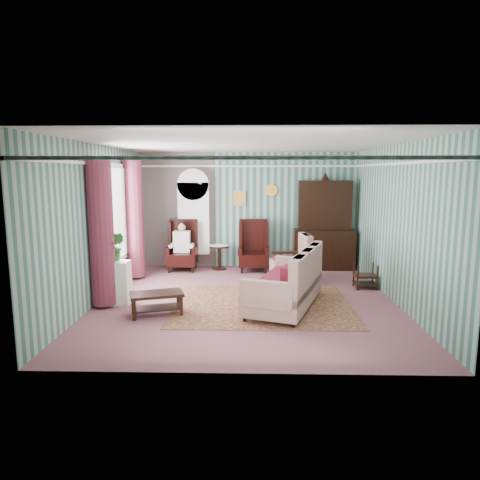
{
  "coord_description": "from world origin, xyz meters",
  "views": [
    {
      "loc": [
        0.08,
        -7.82,
        2.38
      ],
      "look_at": [
        -0.13,
        0.6,
        1.06
      ],
      "focal_mm": 32.0,
      "sensor_mm": 36.0,
      "label": 1
    }
  ],
  "objects_px": {
    "dresser_hutch": "(324,222)",
    "sofa": "(284,276)",
    "wingback_right": "(253,246)",
    "floral_armchair": "(290,262)",
    "coffee_table": "(157,304)",
    "wingback_left": "(182,245)",
    "seated_woman": "(182,247)",
    "round_side_table": "(219,257)",
    "plant_stand": "(115,283)",
    "bookcase": "(194,224)",
    "nest_table": "(365,276)"
  },
  "relations": [
    {
      "from": "nest_table",
      "to": "dresser_hutch",
      "type": "bearing_deg",
      "value": 107.39
    },
    {
      "from": "round_side_table",
      "to": "plant_stand",
      "type": "xyz_separation_m",
      "value": [
        -1.7,
        -2.9,
        0.1
      ]
    },
    {
      "from": "coffee_table",
      "to": "wingback_right",
      "type": "bearing_deg",
      "value": 63.71
    },
    {
      "from": "nest_table",
      "to": "floral_armchair",
      "type": "bearing_deg",
      "value": 163.08
    },
    {
      "from": "wingback_right",
      "to": "coffee_table",
      "type": "relative_size",
      "value": 1.43
    },
    {
      "from": "bookcase",
      "to": "coffee_table",
      "type": "xyz_separation_m",
      "value": [
        -0.15,
        -3.73,
        -0.93
      ]
    },
    {
      "from": "wingback_right",
      "to": "seated_woman",
      "type": "height_order",
      "value": "wingback_right"
    },
    {
      "from": "floral_armchair",
      "to": "round_side_table",
      "type": "bearing_deg",
      "value": 45.31
    },
    {
      "from": "bookcase",
      "to": "dresser_hutch",
      "type": "xyz_separation_m",
      "value": [
        3.25,
        -0.12,
        0.06
      ]
    },
    {
      "from": "wingback_left",
      "to": "floral_armchair",
      "type": "bearing_deg",
      "value": -23.09
    },
    {
      "from": "dresser_hutch",
      "to": "sofa",
      "type": "height_order",
      "value": "dresser_hutch"
    },
    {
      "from": "round_side_table",
      "to": "seated_woman",
      "type": "bearing_deg",
      "value": -170.54
    },
    {
      "from": "bookcase",
      "to": "coffee_table",
      "type": "height_order",
      "value": "bookcase"
    },
    {
      "from": "wingback_right",
      "to": "round_side_table",
      "type": "relative_size",
      "value": 2.08
    },
    {
      "from": "dresser_hutch",
      "to": "seated_woman",
      "type": "distance_m",
      "value": 3.56
    },
    {
      "from": "sofa",
      "to": "floral_armchair",
      "type": "distance_m",
      "value": 1.81
    },
    {
      "from": "wingback_left",
      "to": "sofa",
      "type": "xyz_separation_m",
      "value": [
        2.28,
        -2.87,
        -0.05
      ]
    },
    {
      "from": "dresser_hutch",
      "to": "coffee_table",
      "type": "distance_m",
      "value": 5.06
    },
    {
      "from": "seated_woman",
      "to": "coffee_table",
      "type": "relative_size",
      "value": 1.35
    },
    {
      "from": "wingback_right",
      "to": "floral_armchair",
      "type": "xyz_separation_m",
      "value": [
        0.8,
        -1.09,
        -0.18
      ]
    },
    {
      "from": "coffee_table",
      "to": "sofa",
      "type": "bearing_deg",
      "value": 12.04
    },
    {
      "from": "round_side_table",
      "to": "plant_stand",
      "type": "height_order",
      "value": "plant_stand"
    },
    {
      "from": "dresser_hutch",
      "to": "round_side_table",
      "type": "xyz_separation_m",
      "value": [
        -2.6,
        -0.12,
        -0.88
      ]
    },
    {
      "from": "wingback_left",
      "to": "floral_armchair",
      "type": "height_order",
      "value": "wingback_left"
    },
    {
      "from": "plant_stand",
      "to": "coffee_table",
      "type": "distance_m",
      "value": 1.1
    },
    {
      "from": "seated_woman",
      "to": "dresser_hutch",
      "type": "bearing_deg",
      "value": 4.41
    },
    {
      "from": "dresser_hutch",
      "to": "seated_woman",
      "type": "xyz_separation_m",
      "value": [
        -3.5,
        -0.27,
        -0.59
      ]
    },
    {
      "from": "wingback_left",
      "to": "round_side_table",
      "type": "height_order",
      "value": "wingback_left"
    },
    {
      "from": "nest_table",
      "to": "sofa",
      "type": "bearing_deg",
      "value": -143.47
    },
    {
      "from": "sofa",
      "to": "coffee_table",
      "type": "bearing_deg",
      "value": 121.14
    },
    {
      "from": "bookcase",
      "to": "wingback_left",
      "type": "relative_size",
      "value": 1.79
    },
    {
      "from": "dresser_hutch",
      "to": "round_side_table",
      "type": "bearing_deg",
      "value": -177.36
    },
    {
      "from": "sofa",
      "to": "wingback_left",
      "type": "bearing_deg",
      "value": 57.56
    },
    {
      "from": "seated_woman",
      "to": "round_side_table",
      "type": "relative_size",
      "value": 1.97
    },
    {
      "from": "plant_stand",
      "to": "sofa",
      "type": "xyz_separation_m",
      "value": [
        3.08,
        -0.12,
        0.17
      ]
    },
    {
      "from": "seated_woman",
      "to": "plant_stand",
      "type": "xyz_separation_m",
      "value": [
        -0.8,
        -2.75,
        -0.19
      ]
    },
    {
      "from": "wingback_left",
      "to": "seated_woman",
      "type": "xyz_separation_m",
      "value": [
        0.0,
        0.0,
        -0.04
      ]
    },
    {
      "from": "coffee_table",
      "to": "bookcase",
      "type": "bearing_deg",
      "value": 87.71
    },
    {
      "from": "wingback_right",
      "to": "sofa",
      "type": "xyz_separation_m",
      "value": [
        0.53,
        -2.87,
        -0.05
      ]
    },
    {
      "from": "dresser_hutch",
      "to": "wingback_left",
      "type": "height_order",
      "value": "dresser_hutch"
    },
    {
      "from": "wingback_left",
      "to": "nest_table",
      "type": "bearing_deg",
      "value": -20.85
    },
    {
      "from": "wingback_right",
      "to": "round_side_table",
      "type": "bearing_deg",
      "value": 169.99
    },
    {
      "from": "sofa",
      "to": "coffee_table",
      "type": "distance_m",
      "value": 2.26
    },
    {
      "from": "wingback_left",
      "to": "sofa",
      "type": "height_order",
      "value": "wingback_left"
    },
    {
      "from": "seated_woman",
      "to": "coffee_table",
      "type": "height_order",
      "value": "seated_woman"
    },
    {
      "from": "seated_woman",
      "to": "floral_armchair",
      "type": "height_order",
      "value": "seated_woman"
    },
    {
      "from": "seated_woman",
      "to": "sofa",
      "type": "relative_size",
      "value": 0.54
    },
    {
      "from": "nest_table",
      "to": "coffee_table",
      "type": "distance_m",
      "value": 4.35
    },
    {
      "from": "wingback_right",
      "to": "plant_stand",
      "type": "relative_size",
      "value": 1.56
    },
    {
      "from": "wingback_left",
      "to": "coffee_table",
      "type": "distance_m",
      "value": 3.37
    }
  ]
}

